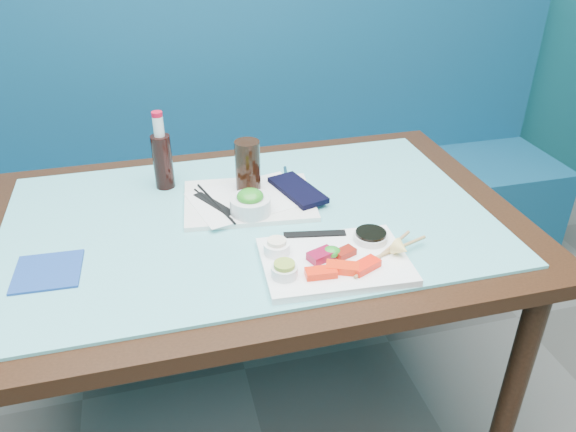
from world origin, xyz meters
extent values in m
cube|color=navy|center=(0.00, 2.22, 0.23)|extent=(3.00, 0.55, 0.45)
cube|color=navy|center=(0.00, 2.44, 0.70)|extent=(3.00, 0.12, 0.95)
cube|color=black|center=(0.00, 1.45, 0.73)|extent=(1.40, 0.90, 0.04)
cylinder|color=black|center=(0.62, 1.08, 0.35)|extent=(0.06, 0.06, 0.71)
cylinder|color=black|center=(-0.62, 1.82, 0.35)|extent=(0.06, 0.06, 0.71)
cylinder|color=black|center=(0.62, 1.82, 0.35)|extent=(0.06, 0.06, 0.71)
cube|color=#5FB9BE|center=(0.00, 1.45, 0.75)|extent=(1.22, 0.76, 0.01)
cube|color=white|center=(0.15, 1.20, 0.77)|extent=(0.34, 0.25, 0.02)
cube|color=#FF250A|center=(0.10, 1.14, 0.78)|extent=(0.07, 0.04, 0.02)
cube|color=#FF2A0A|center=(0.15, 1.15, 0.78)|extent=(0.08, 0.06, 0.02)
cube|color=#FF1C0A|center=(0.20, 1.14, 0.78)|extent=(0.08, 0.06, 0.02)
cube|color=maroon|center=(0.12, 1.20, 0.78)|extent=(0.07, 0.05, 0.02)
cube|color=maroon|center=(0.17, 1.20, 0.78)|extent=(0.06, 0.04, 0.02)
ellipsoid|color=#208E20|center=(0.14, 1.21, 0.79)|extent=(0.05, 0.05, 0.02)
cylinder|color=white|center=(0.02, 1.16, 0.79)|extent=(0.07, 0.07, 0.02)
cylinder|color=#87A535|center=(0.02, 1.16, 0.80)|extent=(0.06, 0.06, 0.01)
cylinder|color=white|center=(0.03, 1.25, 0.79)|extent=(0.08, 0.08, 0.03)
cylinder|color=#F6E7CA|center=(0.03, 1.25, 0.80)|extent=(0.05, 0.05, 0.01)
cylinder|color=silver|center=(0.25, 1.25, 0.78)|extent=(0.11, 0.11, 0.02)
cylinder|color=black|center=(0.25, 1.25, 0.79)|extent=(0.07, 0.07, 0.01)
cone|color=#FFE078|center=(0.29, 1.17, 0.79)|extent=(0.05, 0.05, 0.04)
cube|color=black|center=(0.13, 1.30, 0.78)|extent=(0.15, 0.05, 0.00)
cylinder|color=#A67B4E|center=(0.26, 1.18, 0.78)|extent=(0.19, 0.14, 0.01)
cylinder|color=#A2804C|center=(0.27, 1.18, 0.78)|extent=(0.22, 0.09, 0.01)
cube|color=white|center=(0.01, 1.52, 0.76)|extent=(0.37, 0.29, 0.01)
cube|color=white|center=(0.01, 1.52, 0.77)|extent=(0.33, 0.27, 0.00)
cylinder|color=silver|center=(0.00, 1.45, 0.79)|extent=(0.13, 0.13, 0.04)
ellipsoid|color=#26861F|center=(0.00, 1.45, 0.82)|extent=(0.08, 0.08, 0.03)
cylinder|color=black|center=(0.02, 1.58, 0.84)|extent=(0.07, 0.07, 0.14)
cube|color=black|center=(0.15, 1.52, 0.78)|extent=(0.13, 0.21, 0.01)
cylinder|color=white|center=(0.14, 1.63, 0.78)|extent=(0.03, 0.09, 0.01)
cylinder|color=black|center=(-0.08, 1.51, 0.77)|extent=(0.08, 0.19, 0.01)
cylinder|color=black|center=(-0.08, 1.51, 0.77)|extent=(0.07, 0.23, 0.01)
cube|color=black|center=(-0.08, 1.51, 0.77)|extent=(0.10, 0.15, 0.00)
cylinder|color=black|center=(-0.20, 1.68, 0.83)|extent=(0.06, 0.06, 0.15)
cylinder|color=silver|center=(-0.20, 1.68, 0.94)|extent=(0.03, 0.03, 0.06)
cylinder|color=red|center=(-0.20, 1.68, 0.97)|extent=(0.04, 0.04, 0.01)
cube|color=navy|center=(-0.48, 1.33, 0.76)|extent=(0.15, 0.15, 0.01)
camera|label=1|loc=(-0.22, 0.22, 1.49)|focal=35.00mm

